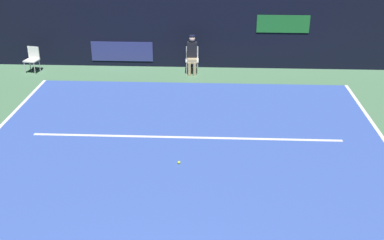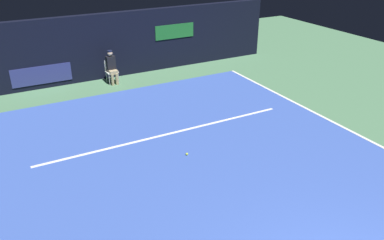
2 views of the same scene
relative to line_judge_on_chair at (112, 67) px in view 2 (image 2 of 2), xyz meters
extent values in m
plane|color=#4C7A56|center=(0.09, -7.20, -0.69)|extent=(29.96, 29.96, 0.00)
cube|color=#3856B2|center=(0.09, -7.20, -0.68)|extent=(9.97, 12.39, 0.01)
cube|color=white|center=(5.03, -7.20, -0.67)|extent=(0.10, 12.39, 0.01)
cube|color=white|center=(0.09, -5.03, -0.67)|extent=(7.78, 0.10, 0.01)
cube|color=black|center=(0.09, 0.83, 0.61)|extent=(15.00, 0.30, 2.60)
cube|color=navy|center=(-2.53, 0.67, -0.14)|extent=(2.20, 0.04, 0.70)
cube|color=#1E6B2D|center=(3.09, 0.67, 0.91)|extent=(1.80, 0.04, 0.60)
cube|color=white|center=(0.00, 0.01, -0.23)|extent=(0.45, 0.42, 0.04)
cube|color=white|center=(-0.01, 0.21, 0.00)|extent=(0.42, 0.05, 0.42)
cylinder|color=#B2B2B7|center=(-0.18, -0.16, -0.46)|extent=(0.03, 0.03, 0.46)
cylinder|color=#B2B2B7|center=(0.19, -0.15, -0.46)|extent=(0.03, 0.03, 0.46)
cylinder|color=#B2B2B7|center=(-0.19, 0.18, -0.46)|extent=(0.03, 0.03, 0.46)
cylinder|color=#B2B2B7|center=(0.18, 0.19, -0.46)|extent=(0.03, 0.03, 0.46)
cube|color=tan|center=(0.00, -0.07, -0.19)|extent=(0.33, 0.41, 0.14)
cylinder|color=tan|center=(-0.08, -0.25, -0.46)|extent=(0.11, 0.11, 0.46)
cylinder|color=tan|center=(0.10, -0.24, -0.46)|extent=(0.11, 0.11, 0.46)
cube|color=black|center=(0.00, 0.05, 0.14)|extent=(0.35, 0.23, 0.52)
sphere|color=beige|center=(0.00, 0.05, 0.52)|extent=(0.20, 0.20, 0.20)
cylinder|color=#141933|center=(0.00, 0.05, 0.61)|extent=(0.19, 0.19, 0.04)
sphere|color=#CCE033|center=(0.01, -6.37, -0.64)|extent=(0.07, 0.07, 0.07)
camera|label=1|loc=(0.76, -15.92, 4.75)|focal=45.33mm
camera|label=2|loc=(-4.15, -14.41, 4.74)|focal=36.48mm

